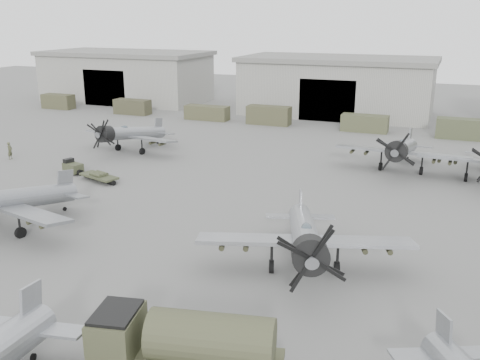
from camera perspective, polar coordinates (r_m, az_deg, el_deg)
The scene contains 15 objects.
ground at distance 30.13m, azimuth -15.78°, elevation -12.48°, with size 220.00×220.00×0.00m, color slate.
hangar_left at distance 99.43m, azimuth -12.02°, elevation 10.81°, with size 29.00×14.80×8.70m.
hangar_center at distance 84.66m, azimuth 10.33°, elevation 9.88°, with size 29.00×14.80×8.70m.
support_truck_0 at distance 93.66m, azimuth -18.82°, elevation 7.94°, with size 5.32×2.20×2.34m, color #42422B.
support_truck_1 at distance 85.20m, azimuth -11.41°, elevation 7.66°, with size 5.67×2.20×2.26m, color #3D3B27.
support_truck_2 at distance 79.05m, azimuth -3.55°, elevation 7.17°, with size 6.52×2.20×2.06m, color #46462E.
support_truck_3 at distance 75.47m, azimuth 3.08°, elevation 6.91°, with size 6.11×2.20×2.57m, color #43432C.
support_truck_4 at distance 72.43m, azimuth 13.16°, elevation 5.91°, with size 6.04×2.20×2.21m, color #464930.
support_truck_5 at distance 71.66m, azimuth 22.66°, elevation 5.05°, with size 6.27×2.20×2.51m, color #41472E.
aircraft_mid_2 at distance 31.23m, azimuth 6.99°, elevation -6.10°, with size 12.72×11.45×5.10m.
aircraft_far_0 at distance 60.49m, azimuth -11.84°, elevation 4.85°, with size 11.83×10.65×4.70m.
aircraft_extra_171 at distance 53.69m, azimuth 16.91°, elevation 3.15°, with size 12.74×11.47×5.10m.
fuel_tanker at distance 23.08m, azimuth -5.98°, elevation -16.68°, with size 8.25×4.75×3.04m.
tug_trailer at distance 52.75m, azimuth -16.44°, elevation 0.94°, with size 7.08×3.32×1.41m.
ground_crew at distance 61.69m, azimuth -23.34°, elevation 2.89°, with size 0.67×0.44×1.84m, color #474A30.
Camera 1 is at (16.76, -20.41, 14.52)m, focal length 40.00 mm.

